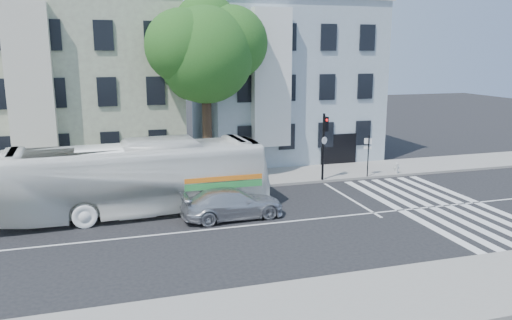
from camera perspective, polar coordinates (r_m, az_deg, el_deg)
name	(u,v)px	position (r m, az deg, el deg)	size (l,w,h in m)	color
ground	(245,226)	(22.66, -1.24, -7.55)	(120.00, 120.00, 0.00)	black
sidewalk_far	(210,181)	(30.09, -5.30, -2.43)	(80.00, 4.00, 0.15)	gray
sidewalk_near	(316,311)	(15.73, 6.87, -16.75)	(80.00, 4.00, 0.15)	gray
building_left	(85,85)	(35.66, -18.99, 8.10)	(12.00, 10.00, 11.00)	gray
building_right	(282,82)	(37.81, 2.96, 8.94)	(12.00, 10.00, 11.00)	#A2B1C1
street_tree	(206,49)	(29.85, -5.77, 12.49)	(7.30, 5.90, 11.10)	#2D2116
bus	(136,178)	(24.59, -13.54, -2.00)	(12.71, 2.97, 3.54)	white
sedan	(232,203)	(23.54, -2.72, -4.99)	(4.86, 1.98, 1.41)	silver
hedge	(100,190)	(27.82, -17.44, -3.28)	(8.50, 0.84, 0.70)	#21531B
traffic_signal	(324,139)	(29.66, 7.80, 2.45)	(0.41, 0.53, 4.16)	black
fire_hydrant	(396,168)	(32.75, 15.76, -0.86)	(0.38, 0.23, 0.70)	#AEAFAA
far_sign_pole	(368,151)	(31.27, 12.68, 1.05)	(0.44, 0.24, 2.56)	black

